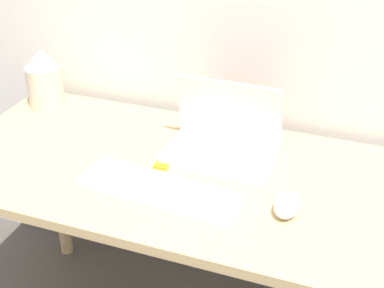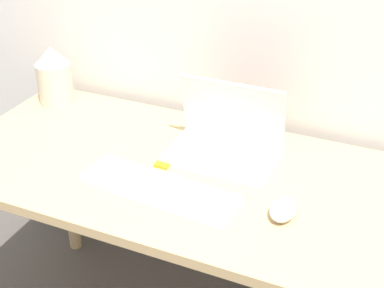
# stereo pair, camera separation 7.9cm
# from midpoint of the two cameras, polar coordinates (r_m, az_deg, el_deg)

# --- Properties ---
(desk) EXTENTS (1.49, 0.68, 0.76)m
(desk) POSITION_cam_midpoint_polar(r_m,az_deg,el_deg) (1.61, -1.45, -5.59)
(desk) COLOR tan
(desk) RESTS_ON ground_plane
(laptop) EXTENTS (0.32, 0.22, 0.23)m
(laptop) POSITION_cam_midpoint_polar(r_m,az_deg,el_deg) (1.62, 1.98, 0.57)
(laptop) COLOR white
(laptop) RESTS_ON desk
(keyboard) EXTENTS (0.46, 0.17, 0.02)m
(keyboard) POSITION_cam_midpoint_polar(r_m,az_deg,el_deg) (1.47, -4.92, -4.88)
(keyboard) COLOR white
(keyboard) RESTS_ON desk
(mouse) EXTENTS (0.07, 0.11, 0.04)m
(mouse) POSITION_cam_midpoint_polar(r_m,az_deg,el_deg) (1.41, 8.48, -6.57)
(mouse) COLOR silver
(mouse) RESTS_ON desk
(vase) EXTENTS (0.12, 0.12, 0.21)m
(vase) POSITION_cam_midpoint_polar(r_m,az_deg,el_deg) (1.97, -16.64, 6.64)
(vase) COLOR beige
(vase) RESTS_ON desk
(mp3_player) EXTENTS (0.04, 0.05, 0.01)m
(mp3_player) POSITION_cam_midpoint_polar(r_m,az_deg,el_deg) (1.59, -4.57, -2.19)
(mp3_player) COLOR orange
(mp3_player) RESTS_ON desk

